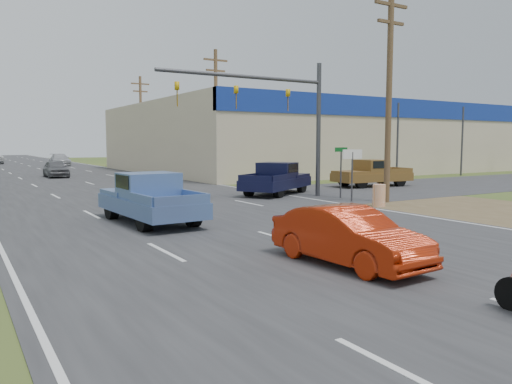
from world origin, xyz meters
TOP-DOWN VIEW (x-y plane):
  - main_road at (0.00, 40.00)m, footprint 15.00×180.00m
  - cross_road at (0.00, 18.00)m, footprint 120.00×10.00m
  - dirt_verge at (11.00, 10.00)m, footprint 8.00×18.00m
  - big_box_store at (32.00, 39.93)m, footprint 50.00×28.10m
  - utility_pole_1 at (9.50, 13.00)m, footprint 2.00×0.28m
  - utility_pole_2 at (9.50, 31.00)m, footprint 2.00×0.28m
  - utility_pole_3 at (9.50, 49.00)m, footprint 2.00×0.28m
  - tree_3 at (55.00, 70.00)m, footprint 8.40×8.40m
  - tree_5 at (30.00, 95.00)m, footprint 7.98×7.98m
  - barrel_0 at (8.00, 12.00)m, footprint 0.56×0.56m
  - barrel_1 at (8.40, 20.50)m, footprint 0.56×0.56m
  - lane_sign at (8.20, 14.00)m, footprint 1.20×0.08m
  - street_name_sign at (8.80, 15.50)m, footprint 0.80×0.08m
  - signal_mast at (5.82, 17.00)m, footprint 9.12×0.40m
  - red_convertible at (-0.49, 4.53)m, footprint 1.65×4.14m
  - blue_pickup at (-2.29, 12.98)m, footprint 2.32×5.46m
  - navy_pickup at (7.11, 18.82)m, footprint 5.61×4.55m
  - brown_pickup at (15.04, 19.76)m, footprint 5.42×2.40m
  - distant_car_grey at (-0.87, 39.99)m, footprint 1.70×4.19m
  - distant_car_silver at (3.42, 62.68)m, footprint 2.31×5.26m

SIDE VIEW (x-z plane):
  - dirt_verge at x=11.00m, z-range 0.00..0.01m
  - cross_road at x=0.00m, z-range 0.00..0.02m
  - main_road at x=0.00m, z-range 0.00..0.02m
  - barrel_0 at x=8.00m, z-range 0.00..1.00m
  - barrel_1 at x=8.40m, z-range 0.00..1.00m
  - red_convertible at x=-0.49m, z-range 0.00..1.34m
  - distant_car_grey at x=-0.87m, z-range 0.00..1.43m
  - distant_car_silver at x=3.42m, z-range 0.00..1.50m
  - brown_pickup at x=15.04m, z-range 0.01..1.76m
  - navy_pickup at x=7.11m, z-range 0.01..1.78m
  - blue_pickup at x=-2.29m, z-range 0.01..1.79m
  - street_name_sign at x=8.80m, z-range 0.30..2.91m
  - lane_sign at x=8.20m, z-range 0.64..3.16m
  - big_box_store at x=32.00m, z-range 0.01..6.61m
  - signal_mast at x=5.82m, z-range 1.30..8.30m
  - utility_pole_1 at x=9.50m, z-range 0.32..10.32m
  - utility_pole_2 at x=9.50m, z-range 0.32..10.32m
  - utility_pole_3 at x=9.50m, z-range 0.32..10.32m
  - tree_5 at x=30.00m, z-range 0.94..10.82m
  - tree_3 at x=55.00m, z-range 0.99..11.39m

